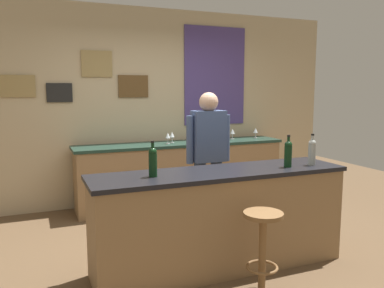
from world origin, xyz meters
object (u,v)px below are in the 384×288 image
object	(u,v)px
wine_glass_b	(172,135)
bartender	(208,154)
wine_bottle_b	(288,153)
wine_glass_d	(233,132)
wine_glass_a	(168,136)
bar_stool	(263,239)
wine_glass_e	(256,131)
wine_glass_c	(221,132)
wine_bottle_c	(312,151)
wine_bottle_a	(153,161)

from	to	relation	value
wine_glass_b	bartender	bearing A→B (deg)	-91.63
wine_bottle_b	wine_glass_d	distance (m)	2.30
wine_bottle_b	wine_glass_d	bearing A→B (deg)	74.94
wine_glass_a	bar_stool	bearing A→B (deg)	-91.58
wine_glass_d	wine_glass_e	world-z (taller)	same
bartender	wine_glass_c	size ratio (longest dim) A/B	10.45
wine_bottle_c	wine_bottle_b	bearing A→B (deg)	179.21
wine_glass_b	wine_glass_e	xyz separation A→B (m)	(1.39, 0.03, 0.00)
wine_bottle_b	wine_glass_d	world-z (taller)	wine_bottle_b
wine_glass_b	wine_glass_a	bearing A→B (deg)	-137.46
bartender	wine_bottle_c	distance (m)	1.12
wine_bottle_a	wine_bottle_c	bearing A→B (deg)	-3.16
bartender	wine_glass_a	distance (m)	1.23
wine_bottle_a	wine_glass_e	size ratio (longest dim) A/B	1.97
wine_glass_d	wine_glass_e	xyz separation A→B (m)	(0.39, -0.02, 0.00)
bartender	wine_bottle_a	world-z (taller)	bartender
wine_bottle_c	wine_glass_e	distance (m)	2.32
wine_glass_a	wine_bottle_a	bearing A→B (deg)	-112.20
wine_bottle_b	wine_bottle_c	size ratio (longest dim) A/B	1.00
bar_stool	wine_glass_c	bearing A→B (deg)	70.37
wine_bottle_b	wine_glass_b	world-z (taller)	wine_bottle_b
bar_stool	wine_bottle_a	distance (m)	1.10
wine_bottle_a	wine_glass_d	bearing A→B (deg)	48.33
wine_bottle_c	wine_glass_d	world-z (taller)	wine_bottle_c
wine_glass_d	wine_bottle_c	bearing A→B (deg)	-98.24
bar_stool	wine_glass_c	world-z (taller)	wine_glass_c
wine_glass_c	wine_bottle_c	bearing A→B (deg)	-93.30
wine_bottle_a	wine_glass_e	xyz separation A→B (m)	(2.30, 2.12, -0.05)
bartender	bar_stool	xyz separation A→B (m)	(-0.13, -1.32, -0.48)
wine_glass_e	wine_bottle_a	bearing A→B (deg)	-137.32
wine_bottle_a	wine_glass_d	distance (m)	2.86
wine_bottle_a	wine_glass_c	bearing A→B (deg)	51.57
wine_glass_b	wine_glass_e	bearing A→B (deg)	1.42
bartender	wine_glass_d	bearing A→B (deg)	52.86
wine_bottle_c	wine_glass_b	bearing A→B (deg)	107.22
bartender	wine_glass_b	distance (m)	1.31
wine_glass_a	wine_glass_d	bearing A→B (deg)	7.29
wine_glass_b	wine_bottle_a	bearing A→B (deg)	-113.55
wine_glass_b	wine_glass_d	world-z (taller)	same
wine_bottle_c	wine_glass_a	distance (m)	2.22
bar_stool	wine_bottle_b	distance (m)	0.94
wine_glass_d	wine_glass_e	distance (m)	0.39
wine_bottle_a	wine_glass_c	world-z (taller)	wine_bottle_a
wine_bottle_b	wine_glass_a	xyz separation A→B (m)	(-0.49, 2.08, -0.05)
bartender	bar_stool	distance (m)	1.41
wine_bottle_b	wine_bottle_c	distance (m)	0.28
wine_glass_d	bar_stool	bearing A→B (deg)	-113.30
wine_bottle_a	wine_glass_c	xyz separation A→B (m)	(1.71, 2.15, -0.05)
wine_glass_d	wine_glass_c	bearing A→B (deg)	174.79
wine_bottle_a	wine_bottle_b	xyz separation A→B (m)	(1.30, -0.08, 0.00)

